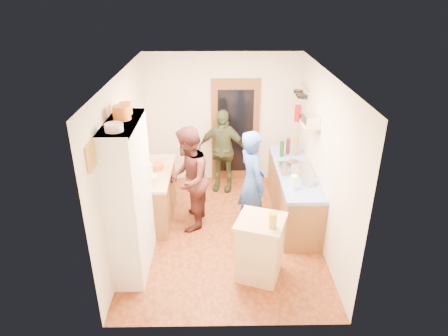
{
  "coord_description": "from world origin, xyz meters",
  "views": [
    {
      "loc": [
        -0.09,
        -5.54,
        3.79
      ],
      "look_at": [
        -0.0,
        0.15,
        1.1
      ],
      "focal_mm": 32.0,
      "sensor_mm": 36.0,
      "label": 1
    }
  ],
  "objects_px": {
    "hutch_body": "(130,198)",
    "person_left": "(191,178)",
    "right_counter_base": "(293,194)",
    "person_hob": "(255,183)",
    "person_back": "(223,151)",
    "island_base": "(260,250)"
  },
  "relations": [
    {
      "from": "person_left",
      "to": "person_hob",
      "type": "bearing_deg",
      "value": 85.63
    },
    {
      "from": "person_hob",
      "to": "person_back",
      "type": "distance_m",
      "value": 1.53
    },
    {
      "from": "hutch_body",
      "to": "right_counter_base",
      "type": "height_order",
      "value": "hutch_body"
    },
    {
      "from": "hutch_body",
      "to": "person_left",
      "type": "bearing_deg",
      "value": 54.04
    },
    {
      "from": "hutch_body",
      "to": "right_counter_base",
      "type": "bearing_deg",
      "value": 27.47
    },
    {
      "from": "right_counter_base",
      "to": "person_hob",
      "type": "height_order",
      "value": "person_hob"
    },
    {
      "from": "hutch_body",
      "to": "right_counter_base",
      "type": "relative_size",
      "value": 1.0
    },
    {
      "from": "hutch_body",
      "to": "island_base",
      "type": "xyz_separation_m",
      "value": [
        1.77,
        -0.27,
        -0.67
      ]
    },
    {
      "from": "person_left",
      "to": "island_base",
      "type": "bearing_deg",
      "value": 42.73
    },
    {
      "from": "person_hob",
      "to": "hutch_body",
      "type": "bearing_deg",
      "value": 96.42
    },
    {
      "from": "island_base",
      "to": "person_left",
      "type": "distance_m",
      "value": 1.72
    },
    {
      "from": "right_counter_base",
      "to": "person_hob",
      "type": "xyz_separation_m",
      "value": [
        -0.72,
        -0.43,
        0.45
      ]
    },
    {
      "from": "island_base",
      "to": "person_hob",
      "type": "distance_m",
      "value": 1.22
    },
    {
      "from": "right_counter_base",
      "to": "island_base",
      "type": "relative_size",
      "value": 2.56
    },
    {
      "from": "person_left",
      "to": "person_back",
      "type": "xyz_separation_m",
      "value": [
        0.54,
        1.28,
        -0.06
      ]
    },
    {
      "from": "person_hob",
      "to": "person_back",
      "type": "relative_size",
      "value": 1.07
    },
    {
      "from": "person_hob",
      "to": "person_back",
      "type": "bearing_deg",
      "value": -0.97
    },
    {
      "from": "right_counter_base",
      "to": "person_back",
      "type": "relative_size",
      "value": 1.35
    },
    {
      "from": "hutch_body",
      "to": "person_back",
      "type": "bearing_deg",
      "value": 60.91
    },
    {
      "from": "hutch_body",
      "to": "person_left",
      "type": "distance_m",
      "value": 1.31
    },
    {
      "from": "hutch_body",
      "to": "island_base",
      "type": "distance_m",
      "value": 1.91
    },
    {
      "from": "hutch_body",
      "to": "island_base",
      "type": "relative_size",
      "value": 2.56
    }
  ]
}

